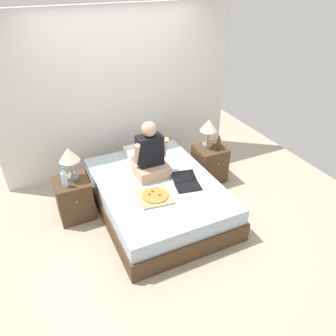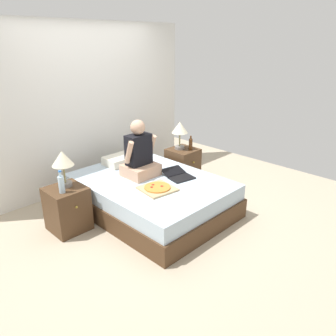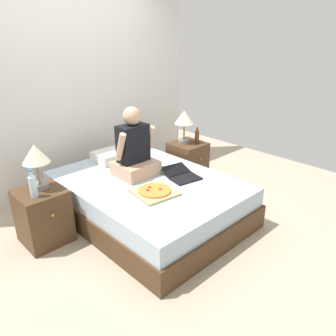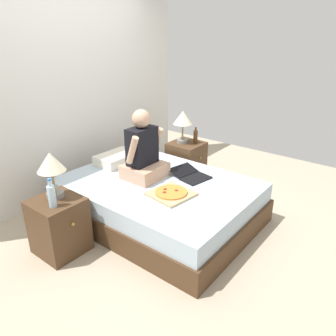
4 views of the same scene
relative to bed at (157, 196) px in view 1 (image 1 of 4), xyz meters
The scene contains 13 objects.
ground_plane 0.23m from the bed, ahead, with size 5.75×5.75×0.00m, color tan.
wall_back 1.74m from the bed, 90.00° to the left, with size 3.75×0.12×2.50m, color silver.
bed is the anchor object (origin of this frame).
nightstand_left 1.12m from the bed, 160.79° to the left, with size 0.44×0.47×0.56m.
lamp_on_left_nightstand 1.28m from the bed, 157.64° to the left, with size 0.26×0.26×0.45m.
water_bottle 1.25m from the bed, 166.24° to the left, with size 0.07×0.07×0.28m.
nightstand_right 1.12m from the bed, 19.21° to the left, with size 0.44×0.47×0.56m.
lamp_on_right_nightstand 1.29m from the bed, 22.16° to the left, with size 0.26×0.26×0.45m.
beer_bottle 1.24m from the bed, 13.39° to the left, with size 0.06×0.06×0.23m.
pillow 0.83m from the bed, 81.96° to the left, with size 0.52×0.34×0.12m, color silver.
person_seated 0.57m from the bed, 91.14° to the left, with size 0.47×0.40×0.78m.
laptop 0.47m from the bed, 34.31° to the right, with size 0.39×0.47×0.07m.
pizza_box 0.43m from the bed, 117.89° to the right, with size 0.45×0.45×0.05m.
Camera 1 is at (-1.42, -3.32, 2.95)m, focal length 35.00 mm.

